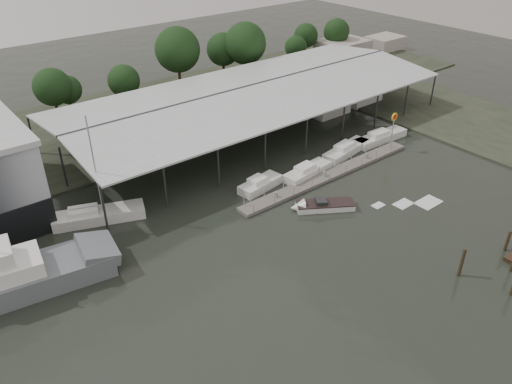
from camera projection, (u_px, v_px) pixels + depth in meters
ground at (296, 262)px, 48.58m from camera, size 200.00×200.00×0.00m
land_strip_far at (110, 126)px, 76.61m from camera, size 140.00×30.00×0.30m
land_strip_east at (461, 118)px, 79.35m from camera, size 20.00×60.00×0.30m
covered_boat_shed at (253, 89)px, 73.26m from camera, size 58.24×24.00×6.96m
floating_dock at (329, 175)px, 63.21m from camera, size 28.00×2.00×1.40m
shell_fuel_sign at (393, 124)px, 67.72m from camera, size 1.10×0.18×5.55m
distant_commercial_buildings at (356, 47)px, 109.17m from camera, size 22.00×8.00×4.00m
grey_trawler at (8, 279)px, 44.06m from camera, size 19.32×7.62×8.84m
white_sailboat at (98, 215)px, 54.49m from camera, size 10.00×5.91×12.45m
speedboat_underway at (320, 206)px, 56.59m from camera, size 16.19×10.86×2.00m
moored_cruiser_0 at (260, 184)px, 60.39m from camera, size 6.16×3.06×1.70m
moored_cruiser_1 at (307, 171)px, 63.13m from camera, size 7.43×3.00×1.70m
moored_cruiser_2 at (346, 150)px, 68.48m from camera, size 8.72×3.57×1.70m
moored_cruiser_3 at (380, 137)px, 72.00m from camera, size 9.04×2.62×1.70m
horizon_tree_line at (213, 52)px, 89.38m from camera, size 65.58×11.01×11.67m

